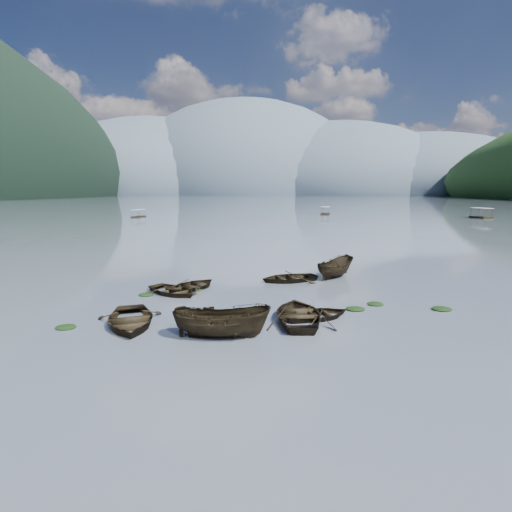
{
  "coord_description": "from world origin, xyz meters",
  "views": [
    {
      "loc": [
        1.25,
        -18.2,
        6.87
      ],
      "look_at": [
        0.0,
        12.0,
        2.0
      ],
      "focal_mm": 28.0,
      "sensor_mm": 36.0,
      "label": 1
    }
  ],
  "objects_px": {
    "pontoon_centre": "(325,214)",
    "rowboat_3": "(299,320)",
    "pontoon_left": "(139,217)",
    "rowboat_0": "(130,326)"
  },
  "relations": [
    {
      "from": "pontoon_centre",
      "to": "rowboat_3",
      "type": "bearing_deg",
      "value": -85.83
    },
    {
      "from": "rowboat_3",
      "to": "pontoon_centre",
      "type": "xyz_separation_m",
      "value": [
        14.82,
        103.49,
        0.0
      ]
    },
    {
      "from": "pontoon_left",
      "to": "pontoon_centre",
      "type": "relative_size",
      "value": 0.89
    },
    {
      "from": "rowboat_3",
      "to": "pontoon_centre",
      "type": "height_order",
      "value": "pontoon_centre"
    },
    {
      "from": "rowboat_0",
      "to": "rowboat_3",
      "type": "xyz_separation_m",
      "value": [
        8.81,
        1.25,
        0.0
      ]
    },
    {
      "from": "rowboat_0",
      "to": "pontoon_left",
      "type": "bearing_deg",
      "value": 88.76
    },
    {
      "from": "pontoon_left",
      "to": "pontoon_centre",
      "type": "bearing_deg",
      "value": 23.8
    },
    {
      "from": "pontoon_centre",
      "to": "pontoon_left",
      "type": "bearing_deg",
      "value": -150.73
    },
    {
      "from": "pontoon_left",
      "to": "pontoon_centre",
      "type": "height_order",
      "value": "pontoon_centre"
    },
    {
      "from": "rowboat_3",
      "to": "pontoon_left",
      "type": "height_order",
      "value": "pontoon_left"
    }
  ]
}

